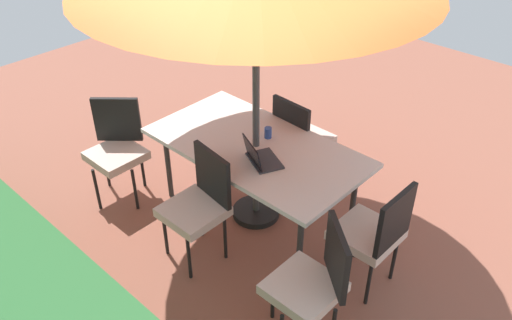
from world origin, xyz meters
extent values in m
cube|color=#935442|center=(0.00, 0.00, -0.01)|extent=(10.00, 10.00, 0.02)
cube|color=#2D6633|center=(0.00, 2.29, 0.58)|extent=(6.30, 0.78, 1.16)
cube|color=silver|center=(0.00, 0.00, 0.76)|extent=(1.91, 1.02, 0.04)
cylinder|color=#333333|center=(-0.81, -0.36, 0.37)|extent=(0.05, 0.05, 0.74)
cylinder|color=#333333|center=(0.81, -0.36, 0.37)|extent=(0.05, 0.05, 0.74)
cylinder|color=#333333|center=(-0.81, 0.36, 0.37)|extent=(0.05, 0.05, 0.74)
cylinder|color=#333333|center=(0.81, 0.36, 0.37)|extent=(0.05, 0.05, 0.74)
cylinder|color=#4C4C4C|center=(0.00, 0.00, 1.26)|extent=(0.06, 0.06, 2.52)
cylinder|color=black|center=(0.00, 0.00, 0.03)|extent=(0.44, 0.44, 0.06)
cube|color=beige|center=(1.14, 0.70, 0.49)|extent=(0.46, 0.46, 0.08)
cube|color=black|center=(1.28, 0.54, 0.76)|extent=(0.35, 0.32, 0.45)
cylinder|color=black|center=(1.15, 0.95, 0.23)|extent=(0.03, 0.03, 0.45)
cylinder|color=black|center=(0.89, 0.71, 0.23)|extent=(0.03, 0.03, 0.45)
cylinder|color=black|center=(1.40, 0.68, 0.23)|extent=(0.03, 0.03, 0.45)
cylinder|color=black|center=(1.13, 0.44, 0.23)|extent=(0.03, 0.03, 0.45)
cube|color=beige|center=(-1.16, 0.77, 0.49)|extent=(0.46, 0.46, 0.08)
cube|color=black|center=(-1.29, 0.60, 0.76)|extent=(0.36, 0.31, 0.45)
cylinder|color=black|center=(-0.91, 0.79, 0.23)|extent=(0.03, 0.03, 0.45)
cylinder|color=black|center=(-1.14, 0.51, 0.23)|extent=(0.03, 0.03, 0.45)
cube|color=beige|center=(0.00, 0.75, 0.49)|extent=(0.46, 0.46, 0.08)
cube|color=black|center=(-0.02, 0.54, 0.76)|extent=(0.44, 0.10, 0.45)
cylinder|color=black|center=(0.21, 0.90, 0.23)|extent=(0.03, 0.03, 0.45)
cylinder|color=black|center=(-0.15, 0.95, 0.23)|extent=(0.03, 0.03, 0.45)
cylinder|color=black|center=(0.16, 0.54, 0.23)|extent=(0.03, 0.03, 0.45)
cylinder|color=black|center=(-0.20, 0.59, 0.23)|extent=(0.03, 0.03, 0.45)
cube|color=beige|center=(0.02, -0.72, 0.49)|extent=(0.46, 0.46, 0.08)
cube|color=black|center=(0.03, -0.51, 0.76)|extent=(0.44, 0.06, 0.45)
cylinder|color=black|center=(-0.17, -0.89, 0.23)|extent=(0.03, 0.03, 0.45)
cylinder|color=black|center=(0.19, -0.91, 0.23)|extent=(0.03, 0.03, 0.45)
cylinder|color=black|center=(-0.15, -0.53, 0.23)|extent=(0.03, 0.03, 0.45)
cylinder|color=black|center=(0.21, -0.55, 0.23)|extent=(0.03, 0.03, 0.45)
cube|color=beige|center=(-1.17, 0.01, 0.49)|extent=(0.46, 0.46, 0.08)
cube|color=black|center=(-1.38, 0.02, 0.76)|extent=(0.05, 0.44, 0.45)
cylinder|color=black|center=(-0.99, -0.17, 0.23)|extent=(0.03, 0.03, 0.45)
cylinder|color=black|center=(-0.99, 0.19, 0.23)|extent=(0.03, 0.03, 0.45)
cylinder|color=black|center=(-1.35, -0.16, 0.23)|extent=(0.03, 0.03, 0.45)
cylinder|color=black|center=(-1.35, 0.20, 0.23)|extent=(0.03, 0.03, 0.45)
cube|color=#2D2D33|center=(-0.22, 0.13, 0.79)|extent=(0.38, 0.33, 0.02)
cube|color=black|center=(-0.17, 0.23, 0.89)|extent=(0.31, 0.18, 0.20)
cylinder|color=#334C99|center=(0.01, -0.16, 0.83)|extent=(0.06, 0.06, 0.10)
camera|label=1|loc=(-2.62, 2.81, 3.26)|focal=37.15mm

